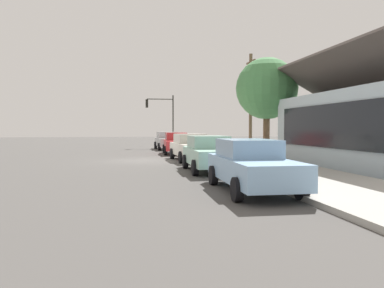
% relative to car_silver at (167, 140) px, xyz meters
% --- Properties ---
extents(ground_plane, '(120.00, 120.00, 0.00)m').
position_rel_car_silver_xyz_m(ground_plane, '(11.34, -2.60, -0.82)').
color(ground_plane, '#4C4947').
extents(sidewalk_curb, '(60.00, 4.20, 0.16)m').
position_rel_car_silver_xyz_m(sidewalk_curb, '(11.34, 3.00, -0.74)').
color(sidewalk_curb, '#A3A099').
rests_on(sidewalk_curb, ground).
extents(car_silver, '(4.69, 2.12, 1.59)m').
position_rel_car_silver_xyz_m(car_silver, '(0.00, 0.00, 0.00)').
color(car_silver, silver).
rests_on(car_silver, ground).
extents(car_cherry, '(4.44, 2.15, 1.59)m').
position_rel_car_silver_xyz_m(car_cherry, '(5.95, 0.05, -0.00)').
color(car_cherry, red).
rests_on(car_cherry, ground).
extents(car_ivory, '(4.96, 2.21, 1.59)m').
position_rel_car_silver_xyz_m(car_ivory, '(11.80, 0.16, 0.00)').
color(car_ivory, silver).
rests_on(car_ivory, ground).
extents(car_seafoam, '(4.64, 2.14, 1.59)m').
position_rel_car_silver_xyz_m(car_seafoam, '(17.48, 0.02, 0.00)').
color(car_seafoam, '#9ED1BC').
rests_on(car_seafoam, ground).
extents(car_skyblue, '(4.93, 2.10, 1.59)m').
position_rel_car_silver_xyz_m(car_skyblue, '(22.94, 0.11, 0.00)').
color(car_skyblue, '#8CB7E0').
rests_on(car_skyblue, ground).
extents(shade_tree, '(4.14, 4.14, 6.67)m').
position_rel_car_silver_xyz_m(shade_tree, '(9.77, 5.69, 3.76)').
color(shade_tree, brown).
rests_on(shade_tree, ground).
extents(traffic_light_main, '(0.37, 2.79, 5.20)m').
position_rel_car_silver_xyz_m(traffic_light_main, '(-3.55, -0.06, 2.68)').
color(traffic_light_main, '#383833').
rests_on(traffic_light_main, ground).
extents(utility_pole_wooden, '(1.80, 0.24, 7.50)m').
position_rel_car_silver_xyz_m(utility_pole_wooden, '(6.70, 5.60, 3.11)').
color(utility_pole_wooden, brown).
rests_on(utility_pole_wooden, ground).
extents(fire_hydrant_red, '(0.22, 0.22, 0.71)m').
position_rel_car_silver_xyz_m(fire_hydrant_red, '(21.04, 1.60, -0.32)').
color(fire_hydrant_red, red).
rests_on(fire_hydrant_red, sidewalk_curb).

